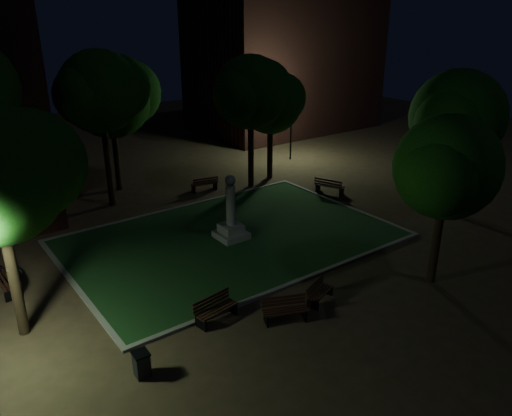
{
  "coord_description": "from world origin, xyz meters",
  "views": [
    {
      "loc": [
        -12.12,
        -16.47,
        10.37
      ],
      "look_at": [
        0.76,
        1.0,
        1.78
      ],
      "focal_mm": 35.0,
      "sensor_mm": 36.0,
      "label": 1
    }
  ],
  "objects": [
    {
      "name": "tree_se",
      "position": [
        4.47,
        -6.24,
        4.88
      ],
      "size": [
        4.94,
        4.03,
        6.9
      ],
      "color": "black",
      "rests_on": "ground"
    },
    {
      "name": "bench_right_side",
      "position": [
        8.4,
        3.86,
        0.46
      ],
      "size": [
        1.24,
        1.88,
        0.97
      ],
      "rotation": [
        0.0,
        0.0,
        1.96
      ],
      "color": "black",
      "rests_on": "ground"
    },
    {
      "name": "lawn",
      "position": [
        0.0,
        2.0,
        0.04
      ],
      "size": [
        15.0,
        10.0,
        0.08
      ],
      "primitive_type": "cube",
      "color": "#193D19",
      "rests_on": "ground"
    },
    {
      "name": "bench_near_left",
      "position": [
        -2.26,
        -4.85,
        0.42
      ],
      "size": [
        1.71,
        1.16,
        0.89
      ],
      "rotation": [
        0.0,
        0.0,
        -0.41
      ],
      "color": "black",
      "rests_on": "ground"
    },
    {
      "name": "lamppost_se",
      "position": [
        11.8,
        -1.6,
        2.98
      ],
      "size": [
        1.18,
        0.28,
        4.23
      ],
      "color": "black",
      "rests_on": "ground"
    },
    {
      "name": "bench_near_right",
      "position": [
        -0.39,
        -4.62,
        0.36
      ],
      "size": [
        1.49,
        0.95,
        0.77
      ],
      "rotation": [
        0.0,
        0.0,
        0.36
      ],
      "color": "black",
      "rests_on": "ground"
    },
    {
      "name": "tree_east",
      "position": [
        11.54,
        -2.05,
        5.29
      ],
      "size": [
        5.99,
        4.89,
        7.74
      ],
      "color": "black",
      "rests_on": "ground"
    },
    {
      "name": "building_far",
      "position": [
        18.0,
        20.0,
        6.0
      ],
      "size": [
        16.0,
        10.0,
        12.0
      ],
      "primitive_type": "cube",
      "color": "#471F1B",
      "rests_on": "ground"
    },
    {
      "name": "lawn_kerb",
      "position": [
        0.0,
        2.0,
        0.06
      ],
      "size": [
        15.4,
        10.4,
        0.12
      ],
      "color": "slate",
      "rests_on": "ground"
    },
    {
      "name": "lamppost_ne",
      "position": [
        11.42,
        11.12,
        3.18
      ],
      "size": [
        1.18,
        0.28,
        4.56
      ],
      "color": "black",
      "rests_on": "ground"
    },
    {
      "name": "tree_ne",
      "position": [
        7.56,
        8.54,
        5.03
      ],
      "size": [
        4.99,
        4.08,
        7.07
      ],
      "color": "black",
      "rests_on": "ground"
    },
    {
      "name": "bicycle",
      "position": [
        -9.67,
        4.39,
        0.4
      ],
      "size": [
        1.51,
        1.35,
        0.79
      ],
      "primitive_type": "imported",
      "rotation": [
        0.0,
        0.0,
        0.91
      ],
      "color": "black",
      "rests_on": "ground"
    },
    {
      "name": "bench_west_near",
      "position": [
        -4.25,
        -3.34,
        0.43
      ],
      "size": [
        1.73,
        0.83,
        0.91
      ],
      "rotation": [
        0.0,
        0.0,
        0.16
      ],
      "color": "black",
      "rests_on": "ground"
    },
    {
      "name": "tree_north_wl",
      "position": [
        -2.82,
        9.87,
        6.43
      ],
      "size": [
        5.35,
        4.37,
        8.62
      ],
      "color": "black",
      "rests_on": "ground"
    },
    {
      "name": "bench_left_side",
      "position": [
        -9.76,
        3.2,
        0.47
      ],
      "size": [
        0.71,
        1.84,
        1.0
      ],
      "rotation": [
        0.0,
        0.0,
        -1.53
      ],
      "color": "black",
      "rests_on": "ground"
    },
    {
      "name": "monument",
      "position": [
        0.0,
        2.0,
        0.96
      ],
      "size": [
        1.4,
        1.4,
        3.2
      ],
      "color": "gray",
      "rests_on": "lawn"
    },
    {
      "name": "bench_far_side",
      "position": [
        2.59,
        8.83,
        0.42
      ],
      "size": [
        1.71,
        0.84,
        0.9
      ],
      "rotation": [
        0.0,
        0.0,
        2.97
      ],
      "color": "black",
      "rests_on": "ground"
    },
    {
      "name": "tree_north_er",
      "position": [
        5.54,
        7.87,
        5.88
      ],
      "size": [
        5.41,
        4.42,
        8.1
      ],
      "color": "black",
      "rests_on": "ground"
    },
    {
      "name": "ground",
      "position": [
        0.0,
        0.0,
        0.0
      ],
      "size": [
        80.0,
        80.0,
        0.0
      ],
      "primitive_type": "plane",
      "color": "#463523"
    },
    {
      "name": "tree_far_north",
      "position": [
        -1.42,
        12.23,
        5.72
      ],
      "size": [
        5.99,
        4.89,
        8.17
      ],
      "color": "black",
      "rests_on": "ground"
    },
    {
      "name": "trash_bin",
      "position": [
        -7.62,
        -4.53,
        0.42
      ],
      "size": [
        0.51,
        0.51,
        0.83
      ],
      "color": "black",
      "rests_on": "ground"
    }
  ]
}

